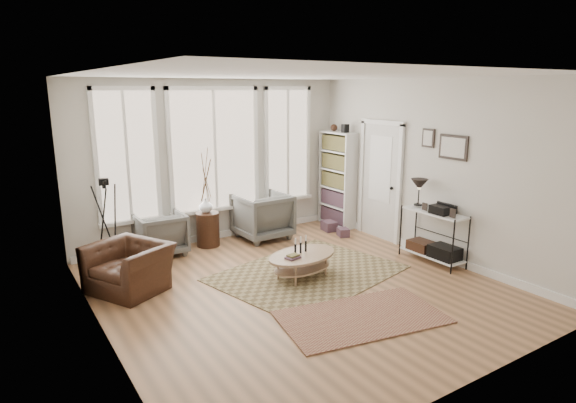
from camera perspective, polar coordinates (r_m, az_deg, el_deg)
room at (r=6.48m, az=1.41°, el=1.62°), size 5.50×5.54×2.90m
bay_window at (r=8.77m, az=-8.66°, el=5.75°), size 4.14×0.12×2.24m
door at (r=8.98m, az=10.89°, el=2.71°), size 0.09×1.06×2.22m
bookcase at (r=9.72m, az=5.91°, el=2.67°), size 0.31×0.85×2.06m
low_shelf at (r=8.02m, az=16.82°, el=-3.39°), size 0.38×1.08×1.30m
wall_art at (r=7.93m, az=18.27°, el=6.40°), size 0.04×0.88×0.44m
rug_main at (r=7.37m, az=2.39°, el=-8.47°), size 3.05×2.56×0.01m
rug_runner at (r=6.11m, az=8.72°, el=-13.36°), size 2.16×1.45×0.01m
coffee_table at (r=7.12m, az=1.67°, el=-6.86°), size 1.26×0.93×0.53m
armchair_left at (r=8.34m, az=-14.92°, el=-3.71°), size 0.78×0.80×0.72m
armchair_right at (r=8.94m, az=-3.07°, el=-1.71°), size 0.93×0.96×0.85m
side_table at (r=8.50m, az=-9.60°, el=0.05°), size 0.40×0.40×1.70m
vase at (r=8.56m, az=-9.72°, el=-0.44°), size 0.28×0.28×0.25m
accent_chair at (r=7.04m, az=-18.34°, el=-7.42°), size 1.30×1.25×0.66m
tripod_camera at (r=7.82m, az=-20.57°, el=-2.98°), size 0.50×0.50×1.43m
book_stack_near at (r=9.50m, az=4.89°, el=-2.91°), size 0.27×0.32×0.19m
book_stack_far at (r=9.17m, az=6.55°, el=-3.64°), size 0.26×0.29×0.15m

